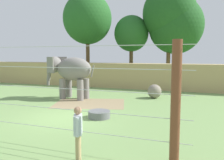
{
  "coord_description": "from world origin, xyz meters",
  "views": [
    {
      "loc": [
        6.06,
        -9.67,
        3.08
      ],
      "look_at": [
        0.75,
        5.16,
        1.4
      ],
      "focal_mm": 36.57,
      "sensor_mm": 36.0,
      "label": 1
    }
  ],
  "objects_px": {
    "zookeeper": "(78,133)",
    "water_tub": "(99,114)",
    "elephant": "(70,71)",
    "enrichment_ball": "(154,91)"
  },
  "relations": [
    {
      "from": "enrichment_ball",
      "to": "water_tub",
      "type": "distance_m",
      "value": 6.49
    },
    {
      "from": "enrichment_ball",
      "to": "zookeeper",
      "type": "relative_size",
      "value": 0.61
    },
    {
      "from": "elephant",
      "to": "water_tub",
      "type": "bearing_deg",
      "value": -46.02
    },
    {
      "from": "zookeeper",
      "to": "water_tub",
      "type": "xyz_separation_m",
      "value": [
        -1.34,
        4.7,
        -0.74
      ]
    },
    {
      "from": "elephant",
      "to": "zookeeper",
      "type": "relative_size",
      "value": 2.45
    },
    {
      "from": "zookeeper",
      "to": "water_tub",
      "type": "height_order",
      "value": "zookeeper"
    },
    {
      "from": "water_tub",
      "to": "zookeeper",
      "type": "bearing_deg",
      "value": -74.02
    },
    {
      "from": "elephant",
      "to": "zookeeper",
      "type": "height_order",
      "value": "elephant"
    },
    {
      "from": "zookeeper",
      "to": "enrichment_ball",
      "type": "bearing_deg",
      "value": 88.0
    },
    {
      "from": "elephant",
      "to": "water_tub",
      "type": "distance_m",
      "value": 6.0
    }
  ]
}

